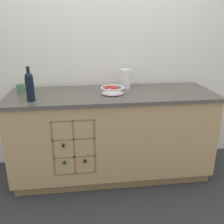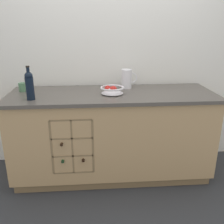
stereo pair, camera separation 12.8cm
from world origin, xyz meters
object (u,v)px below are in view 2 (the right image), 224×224
white_pitcher (127,78)px  ceramic_mug (23,87)px  standing_wine_bottle (30,85)px  fruit_bowl (112,89)px

white_pitcher → ceramic_mug: 1.10m
standing_wine_bottle → fruit_bowl: bearing=10.6°
ceramic_mug → standing_wine_bottle: 0.36m
fruit_bowl → ceramic_mug: bearing=169.3°
fruit_bowl → ceramic_mug: size_ratio=2.11×
ceramic_mug → standing_wine_bottle: size_ratio=0.36×
fruit_bowl → white_pitcher: size_ratio=1.17×
white_pitcher → standing_wine_bottle: 1.02m
white_pitcher → standing_wine_bottle: standing_wine_bottle is taller
standing_wine_bottle → ceramic_mug: bearing=115.7°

